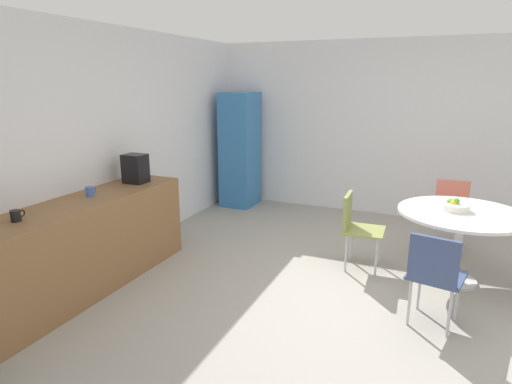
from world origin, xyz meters
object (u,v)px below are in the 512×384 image
Objects in this scene: fruit_bowl at (455,206)px; mug_green at (16,216)px; locker_cabinet at (240,150)px; chair_olive at (355,222)px; coffee_maker at (135,169)px; round_table at (461,223)px; chair_navy at (435,270)px; mug_white at (90,191)px; chair_coral at (452,206)px.

mug_green is (-2.29, 3.29, 0.15)m from fruit_bowl.
locker_cabinet is 2.86m from chair_olive.
mug_green is at bearing 179.64° from coffee_maker.
coffee_maker reaches higher than round_table.
fruit_bowl reaches higher than chair_navy.
chair_navy is (-0.96, -0.82, 0.00)m from chair_olive.
chair_olive is 2.77m from mug_white.
mug_green is (-0.84, -0.03, 0.00)m from mug_white.
chair_olive is 2.50m from coffee_maker.
mug_green reaches higher than round_table.
chair_olive is 2.59× the size of coffee_maker.
chair_olive is at bearing -128.24° from locker_cabinet.
fruit_bowl is at bearing -7.24° from chair_navy.
round_table is 9.43× the size of mug_white.
mug_green is (-3.28, 3.29, 0.43)m from chair_coral.
round_table is at bearing -176.28° from chair_coral.
chair_coral is 1.03m from fruit_bowl.
mug_white is 0.40× the size of coffee_maker.
chair_coral is 4.67m from mug_green.
mug_green is at bearing 133.50° from chair_olive.
coffee_maker is at bearing 118.63° from chair_coral.
mug_white is (-1.45, 3.32, 0.15)m from fruit_bowl.
chair_coral reaches higher than round_table.
chair_coral is 6.43× the size of mug_green.
chair_coral is 6.43× the size of mug_white.
locker_cabinet is 3.68m from round_table.
mug_green is (-2.26, 3.36, 0.32)m from round_table.
round_table is at bearing -11.40° from chair_navy.
chair_navy is 3.03× the size of fruit_bowl.
chair_olive is 1.00m from fruit_bowl.
round_table is 1.03m from chair_olive.
coffee_maker is (0.24, 3.15, 0.54)m from chair_navy.
mug_green reaches higher than chair_olive.
chair_navy reaches higher than round_table.
chair_olive is at bearing 94.38° from fruit_bowl.
coffee_maker is (0.65, -0.04, 0.11)m from mug_white.
round_table is 1.03m from chair_coral.
locker_cabinet reaches higher than mug_green.
mug_green reaches higher than chair_navy.
mug_green is at bearing 111.66° from chair_navy.
locker_cabinet is 2.20× the size of chair_olive.
chair_coral is 4.15m from mug_white.
chair_coral is at bearing -61.37° from coffee_maker.
fruit_bowl is at bearing -85.62° from chair_olive.
locker_cabinet is 5.72× the size of coffee_maker.
mug_white is (-1.37, 2.37, 0.43)m from chair_olive.
locker_cabinet reaches higher than mug_white.
coffee_maker reaches higher than chair_navy.
mug_white reaches higher than chair_olive.
locker_cabinet is at bearing 51.76° from chair_olive.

